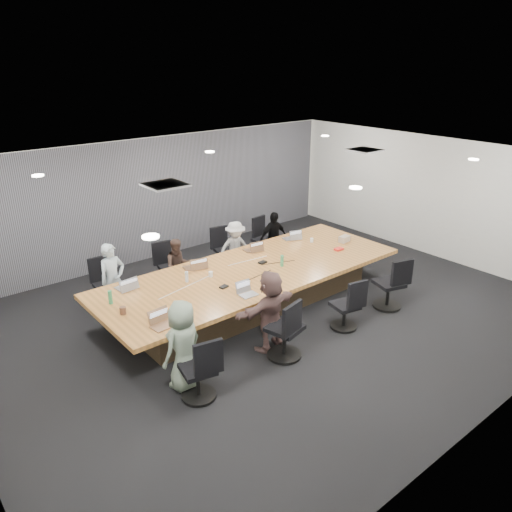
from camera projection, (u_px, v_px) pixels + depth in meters
floor at (270, 314)px, 9.30m from camera, size 10.00×8.00×0.00m
ceiling at (271, 165)px, 8.25m from camera, size 10.00×8.00×0.00m
wall_back at (158, 198)px, 11.64m from camera, size 10.00×0.00×2.80m
wall_front at (491, 336)px, 5.91m from camera, size 10.00×0.00×2.80m
wall_right at (431, 197)px, 11.72m from camera, size 0.00×8.00×2.80m
curtain at (160, 198)px, 11.59m from camera, size 9.80×0.04×2.80m
conference_table at (253, 286)px, 9.51m from camera, size 6.00×2.20×0.74m
chair_0 at (107, 289)px, 9.45m from camera, size 0.54×0.54×0.74m
chair_1 at (170, 271)px, 10.26m from camera, size 0.58×0.58×0.73m
chair_2 at (226, 254)px, 11.10m from camera, size 0.59×0.59×0.75m
chair_3 at (263, 243)px, 11.74m from camera, size 0.58×0.58×0.76m
chair_4 at (198, 374)px, 6.91m from camera, size 0.62×0.62×0.77m
chair_5 at (285, 333)px, 7.85m from camera, size 0.70×0.70×0.86m
chair_6 at (345, 309)px, 8.71m from camera, size 0.58×0.58×0.73m
chair_7 at (389, 287)px, 9.42m from camera, size 0.70×0.70×0.83m
person_0 at (113, 280)px, 9.08m from camera, size 0.55×0.40×1.38m
laptop_0 at (126, 287)px, 8.67m from camera, size 0.36×0.26×0.02m
person_1 at (178, 267)px, 9.93m from camera, size 0.65×0.57×1.15m
laptop_1 at (193, 267)px, 9.48m from camera, size 0.39×0.31×0.02m
person_2 at (236, 249)px, 10.76m from camera, size 0.88×0.64×1.22m
laptop_2 at (251, 250)px, 10.31m from camera, size 0.34×0.25×0.02m
person_3 at (273, 238)px, 11.40m from camera, size 0.74×0.36×1.22m
laptop_3 at (290, 238)px, 10.95m from camera, size 0.34×0.27×0.02m
person_4 at (183, 345)px, 7.05m from camera, size 0.76×0.59×1.36m
laptop_4 at (163, 326)px, 7.42m from camera, size 0.36×0.26×0.02m
person_5 at (270, 310)px, 8.01m from camera, size 1.30×0.52×1.37m
laptop_5 at (249, 295)px, 8.38m from camera, size 0.30×0.21×0.02m
bottle_green_left at (110, 297)px, 8.06m from camera, size 0.08×0.08×0.23m
bottle_green_right at (282, 261)px, 9.50m from camera, size 0.08×0.08×0.22m
bottle_clear at (187, 277)px, 8.85m from camera, size 0.08×0.08×0.20m
cup_white_far at (211, 274)px, 9.07m from camera, size 0.08×0.08×0.10m
cup_white_near at (312, 240)px, 10.75m from camera, size 0.07×0.07×0.09m
mug_brown at (123, 310)px, 7.76m from camera, size 0.13×0.13×0.12m
mic_left at (224, 287)px, 8.66m from camera, size 0.17×0.13×0.03m
mic_right at (262, 262)px, 9.68m from camera, size 0.17×0.12×0.03m
stapler at (271, 276)px, 9.03m from camera, size 0.15×0.04×0.06m
canvas_bag at (344, 239)px, 10.76m from camera, size 0.26×0.18×0.13m
snack_packet at (339, 249)px, 10.33m from camera, size 0.18×0.12×0.04m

